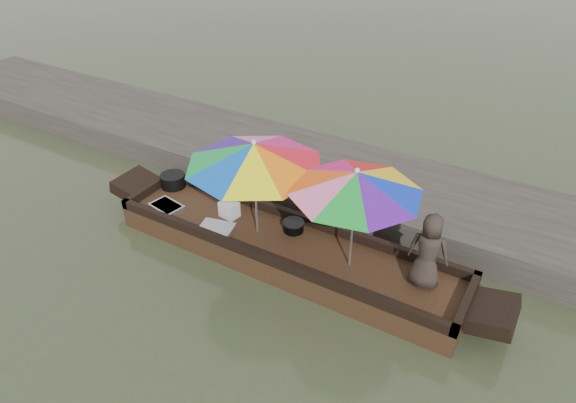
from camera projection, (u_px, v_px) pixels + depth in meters
The scene contains 11 objects.
water at pixel (285, 259), 7.84m from camera, with size 80.00×80.00×0.00m, color #3B4728.
dock at pixel (347, 181), 9.29m from camera, with size 22.00×2.20×0.50m, color #2D2B26.
boat_hull at pixel (285, 250), 7.75m from camera, with size 5.46×1.20×0.35m, color black.
cooking_pot at pixel (173, 180), 8.91m from camera, with size 0.43×0.43×0.23m, color black.
tray_crayfish at pixel (167, 207), 8.33m from camera, with size 0.52×0.36×0.09m, color silver.
tray_scallop at pixel (217, 228), 7.88m from camera, with size 0.52×0.36×0.06m, color silver.
charcoal_grill at pixel (293, 227), 7.83m from camera, with size 0.31×0.31×0.15m, color black.
supply_bag at pixel (229, 209), 8.13m from camera, with size 0.28×0.22×0.26m, color silver.
vendor at pixel (428, 251), 6.57m from camera, with size 0.54×0.35×1.11m, color #2D2520.
umbrella_bow at pixel (256, 188), 7.44m from camera, with size 2.01×2.01×1.55m, color red, non-canonical shape.
umbrella_stern at pixel (353, 219), 6.78m from camera, with size 1.76×1.76×1.55m, color #0C31D8, non-canonical shape.
Camera 1 is at (3.14, -5.21, 5.04)m, focal length 32.00 mm.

